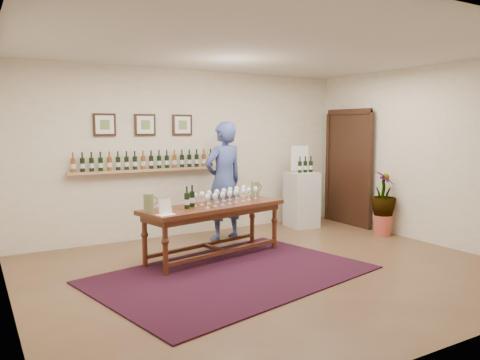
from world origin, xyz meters
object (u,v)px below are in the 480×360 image
potted_plant (383,203)px  person (224,181)px  tasting_table (214,213)px  display_pedestal (302,200)px

potted_plant → person: 2.74m
tasting_table → person: 1.14m
tasting_table → display_pedestal: (2.36, 1.05, -0.14)m
tasting_table → potted_plant: 3.12m
display_pedestal → potted_plant: bearing=-59.4°
display_pedestal → person: (-1.72, -0.15, 0.46)m
tasting_table → person: bearing=42.5°
person → tasting_table: bearing=46.7°
person → potted_plant: bearing=147.8°
display_pedestal → person: bearing=-174.9°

